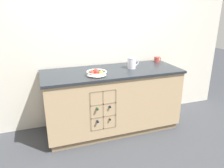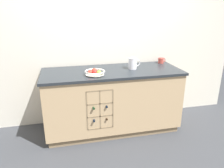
# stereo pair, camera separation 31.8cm
# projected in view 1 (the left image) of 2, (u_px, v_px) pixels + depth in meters

# --- Properties ---
(ground_plane) EXTENTS (14.00, 14.00, 0.00)m
(ground_plane) POSITION_uv_depth(u_px,v_px,m) (112.00, 128.00, 3.42)
(ground_plane) COLOR #383A3F
(back_wall) EXTENTS (4.40, 0.06, 2.55)m
(back_wall) POSITION_uv_depth(u_px,v_px,m) (103.00, 42.00, 3.38)
(back_wall) COLOR silver
(back_wall) RESTS_ON ground_plane
(kitchen_island) EXTENTS (1.99, 0.77, 0.93)m
(kitchen_island) POSITION_uv_depth(u_px,v_px,m) (112.00, 100.00, 3.26)
(kitchen_island) COLOR #8B7354
(kitchen_island) RESTS_ON ground_plane
(fruit_bowl) EXTENTS (0.27, 0.27, 0.08)m
(fruit_bowl) POSITION_uv_depth(u_px,v_px,m) (97.00, 73.00, 2.87)
(fruit_bowl) COLOR silver
(fruit_bowl) RESTS_ON kitchen_island
(white_pitcher) EXTENTS (0.18, 0.12, 0.16)m
(white_pitcher) POSITION_uv_depth(u_px,v_px,m) (132.00, 63.00, 3.20)
(white_pitcher) COLOR white
(white_pitcher) RESTS_ON kitchen_island
(ceramic_mug) EXTENTS (0.12, 0.09, 0.09)m
(ceramic_mug) POSITION_uv_depth(u_px,v_px,m) (157.00, 59.00, 3.59)
(ceramic_mug) COLOR #B7473D
(ceramic_mug) RESTS_ON kitchen_island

